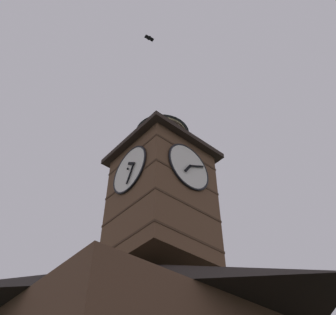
% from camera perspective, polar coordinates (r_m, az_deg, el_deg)
% --- Properties ---
extents(clock_tower, '(4.37, 4.37, 9.00)m').
position_cam_1_polar(clock_tower, '(17.95, -0.97, -4.94)').
color(clock_tower, brown).
rests_on(clock_tower, building_main).
extents(flying_bird_high, '(0.54, 0.30, 0.16)m').
position_cam_1_polar(flying_bird_high, '(21.84, -2.80, 17.24)').
color(flying_bird_high, black).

